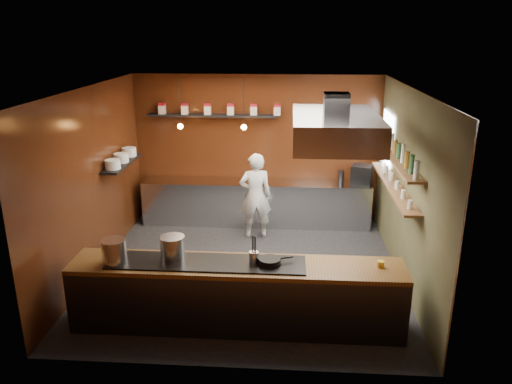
# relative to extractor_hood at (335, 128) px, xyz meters

# --- Properties ---
(floor) EXTENTS (5.00, 5.00, 0.00)m
(floor) POSITION_rel_extractor_hood_xyz_m (-1.30, 0.40, -2.51)
(floor) COLOR black
(floor) RESTS_ON ground
(back_wall) EXTENTS (5.00, 0.00, 5.00)m
(back_wall) POSITION_rel_extractor_hood_xyz_m (-1.30, 2.90, -1.01)
(back_wall) COLOR #37150A
(back_wall) RESTS_ON ground
(left_wall) EXTENTS (0.00, 5.00, 5.00)m
(left_wall) POSITION_rel_extractor_hood_xyz_m (-3.80, 0.40, -1.01)
(left_wall) COLOR #37150A
(left_wall) RESTS_ON ground
(right_wall) EXTENTS (0.00, 5.00, 5.00)m
(right_wall) POSITION_rel_extractor_hood_xyz_m (1.20, 0.40, -1.01)
(right_wall) COLOR #434427
(right_wall) RESTS_ON ground
(ceiling) EXTENTS (5.00, 5.00, 0.00)m
(ceiling) POSITION_rel_extractor_hood_xyz_m (-1.30, 0.40, 0.49)
(ceiling) COLOR silver
(ceiling) RESTS_ON back_wall
(window_pane) EXTENTS (0.00, 1.00, 1.00)m
(window_pane) POSITION_rel_extractor_hood_xyz_m (1.15, 2.10, -0.61)
(window_pane) COLOR white
(window_pane) RESTS_ON right_wall
(prep_counter) EXTENTS (4.60, 0.65, 0.90)m
(prep_counter) POSITION_rel_extractor_hood_xyz_m (-1.30, 2.57, -2.06)
(prep_counter) COLOR silver
(prep_counter) RESTS_ON floor
(pass_counter) EXTENTS (4.40, 0.72, 0.94)m
(pass_counter) POSITION_rel_extractor_hood_xyz_m (-1.30, -1.20, -2.04)
(pass_counter) COLOR #38383D
(pass_counter) RESTS_ON floor
(tin_shelf) EXTENTS (2.60, 0.26, 0.04)m
(tin_shelf) POSITION_rel_extractor_hood_xyz_m (-2.20, 2.76, -0.31)
(tin_shelf) COLOR black
(tin_shelf) RESTS_ON back_wall
(plate_shelf) EXTENTS (0.30, 1.40, 0.04)m
(plate_shelf) POSITION_rel_extractor_hood_xyz_m (-3.64, 1.40, -0.96)
(plate_shelf) COLOR black
(plate_shelf) RESTS_ON left_wall
(bottle_shelf_upper) EXTENTS (0.26, 2.80, 0.04)m
(bottle_shelf_upper) POSITION_rel_extractor_hood_xyz_m (1.04, 0.70, -0.59)
(bottle_shelf_upper) COLOR brown
(bottle_shelf_upper) RESTS_ON right_wall
(bottle_shelf_lower) EXTENTS (0.26, 2.80, 0.04)m
(bottle_shelf_lower) POSITION_rel_extractor_hood_xyz_m (1.04, 0.70, -1.06)
(bottle_shelf_lower) COLOR brown
(bottle_shelf_lower) RESTS_ON right_wall
(extractor_hood) EXTENTS (1.20, 2.00, 0.72)m
(extractor_hood) POSITION_rel_extractor_hood_xyz_m (0.00, 0.00, 0.00)
(extractor_hood) COLOR #38383D
(extractor_hood) RESTS_ON ceiling
(pendant_left) EXTENTS (0.10, 0.10, 0.95)m
(pendant_left) POSITION_rel_extractor_hood_xyz_m (-2.70, 2.10, -0.35)
(pendant_left) COLOR black
(pendant_left) RESTS_ON ceiling
(pendant_right) EXTENTS (0.10, 0.10, 0.95)m
(pendant_right) POSITION_rel_extractor_hood_xyz_m (-1.50, 2.10, -0.35)
(pendant_right) COLOR black
(pendant_right) RESTS_ON ceiling
(storage_tins) EXTENTS (2.43, 0.13, 0.22)m
(storage_tins) POSITION_rel_extractor_hood_xyz_m (-2.05, 2.76, -0.17)
(storage_tins) COLOR beige
(storage_tins) RESTS_ON tin_shelf
(plate_stacks) EXTENTS (0.26, 1.16, 0.16)m
(plate_stacks) POSITION_rel_extractor_hood_xyz_m (-3.64, 1.40, -0.86)
(plate_stacks) COLOR white
(plate_stacks) RESTS_ON plate_shelf
(bottles) EXTENTS (0.06, 2.66, 0.24)m
(bottles) POSITION_rel_extractor_hood_xyz_m (1.04, 0.70, -0.45)
(bottles) COLOR silver
(bottles) RESTS_ON bottle_shelf_upper
(wine_glasses) EXTENTS (0.07, 2.37, 0.13)m
(wine_glasses) POSITION_rel_extractor_hood_xyz_m (1.04, 0.70, -0.97)
(wine_glasses) COLOR silver
(wine_glasses) RESTS_ON bottle_shelf_lower
(stockpot_large) EXTENTS (0.42, 0.42, 0.31)m
(stockpot_large) POSITION_rel_extractor_hood_xyz_m (-2.89, -1.29, -1.41)
(stockpot_large) COLOR silver
(stockpot_large) RESTS_ON pass_counter
(stockpot_small) EXTENTS (0.42, 0.42, 0.31)m
(stockpot_small) POSITION_rel_extractor_hood_xyz_m (-2.16, -1.12, -1.41)
(stockpot_small) COLOR #B7B9BE
(stockpot_small) RESTS_ON pass_counter
(utensil_crock) EXTENTS (0.13, 0.13, 0.16)m
(utensil_crock) POSITION_rel_extractor_hood_xyz_m (-1.07, -1.21, -1.48)
(utensil_crock) COLOR silver
(utensil_crock) RESTS_ON pass_counter
(frying_pan) EXTENTS (0.46, 0.31, 0.08)m
(frying_pan) POSITION_rel_extractor_hood_xyz_m (-0.86, -1.20, -1.53)
(frying_pan) COLOR black
(frying_pan) RESTS_ON pass_counter
(butter_jar) EXTENTS (0.09, 0.09, 0.08)m
(butter_jar) POSITION_rel_extractor_hood_xyz_m (0.57, -1.16, -1.54)
(butter_jar) COLOR gold
(butter_jar) RESTS_ON pass_counter
(espresso_machine) EXTENTS (0.48, 0.46, 0.38)m
(espresso_machine) POSITION_rel_extractor_hood_xyz_m (0.80, 2.55, -1.41)
(espresso_machine) COLOR black
(espresso_machine) RESTS_ON prep_counter
(chef) EXTENTS (0.67, 0.50, 1.66)m
(chef) POSITION_rel_extractor_hood_xyz_m (-1.27, 1.86, -1.67)
(chef) COLOR silver
(chef) RESTS_ON floor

